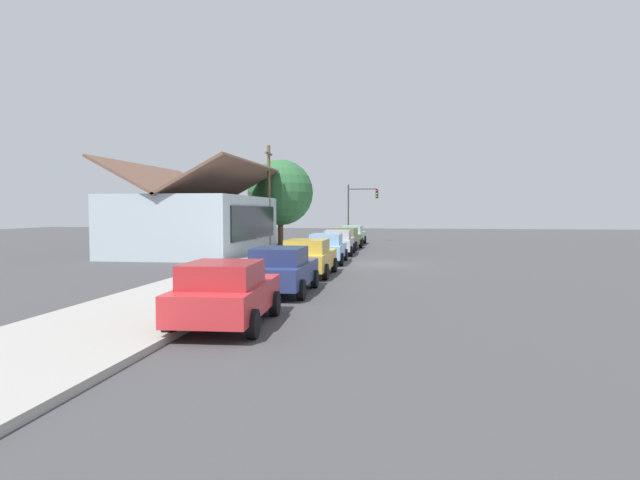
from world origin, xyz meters
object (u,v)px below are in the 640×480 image
at_px(traffic_light_main, 360,203).
at_px(fire_hydrant_red, 295,255).
at_px(car_navy, 282,270).
at_px(car_seafoam, 353,235).
at_px(car_mustard, 309,257).
at_px(utility_pole_wooden, 269,195).
at_px(car_skyblue, 327,248).
at_px(car_olive, 346,238).
at_px(car_silver, 338,242).
at_px(shade_tree, 280,193).
at_px(car_cherry, 226,293).

xyz_separation_m(traffic_light_main, fire_hydrant_red, (-21.97, 1.66, -2.99)).
bearing_deg(car_navy, traffic_light_main, -0.59).
distance_m(car_navy, fire_hydrant_red, 10.29).
xyz_separation_m(car_navy, car_seafoam, (27.79, 0.12, 0.00)).
height_order(car_mustard, utility_pole_wooden, utility_pole_wooden).
distance_m(car_skyblue, traffic_light_main, 21.21).
bearing_deg(car_navy, fire_hydrant_red, 8.22).
xyz_separation_m(car_olive, traffic_light_main, (10.19, -0.24, 2.67)).
distance_m(car_navy, car_seafoam, 27.79).
distance_m(car_silver, fire_hydrant_red, 6.78).
relative_size(traffic_light_main, fire_hydrant_red, 7.32).
height_order(car_olive, shade_tree, shade_tree).
height_order(car_olive, car_seafoam, same).
bearing_deg(car_olive, utility_pole_wooden, 106.19).
bearing_deg(fire_hydrant_red, car_olive, -6.87).
xyz_separation_m(car_mustard, fire_hydrant_red, (4.96, 1.56, -0.32)).
bearing_deg(car_skyblue, car_cherry, 177.62).
height_order(car_mustard, fire_hydrant_red, car_mustard).
bearing_deg(car_skyblue, shade_tree, 20.27).
bearing_deg(shade_tree, fire_hydrant_red, -164.53).
bearing_deg(car_silver, car_navy, 178.29).
distance_m(car_skyblue, car_silver, 5.68).
xyz_separation_m(car_skyblue, car_silver, (5.68, 0.05, -0.00)).
height_order(car_mustard, shade_tree, shade_tree).
bearing_deg(shade_tree, traffic_light_main, -40.54).
distance_m(car_silver, traffic_light_main, 15.60).
bearing_deg(car_mustard, shade_tree, 15.99).
relative_size(car_seafoam, utility_pole_wooden, 0.65).
bearing_deg(car_mustard, utility_pole_wooden, 19.80).
height_order(car_cherry, car_seafoam, same).
bearing_deg(car_silver, car_seafoam, -1.38).
bearing_deg(car_mustard, car_seafoam, 0.40).
distance_m(car_navy, traffic_light_main, 32.26).
bearing_deg(car_silver, utility_pole_wooden, 52.89).
height_order(car_silver, car_olive, same).
xyz_separation_m(car_navy, car_silver, (16.78, 0.04, -0.00)).
xyz_separation_m(car_olive, fire_hydrant_red, (-11.78, 1.42, -0.32)).
height_order(car_cherry, utility_pole_wooden, utility_pole_wooden).
bearing_deg(traffic_light_main, car_skyblue, 179.69).
bearing_deg(car_mustard, car_cherry, 178.96).
distance_m(car_mustard, car_seafoam, 22.59).
xyz_separation_m(car_silver, fire_hydrant_red, (-6.61, 1.50, -0.32)).
height_order(car_mustard, car_olive, same).
height_order(car_skyblue, car_silver, same).
relative_size(car_navy, car_mustard, 0.98).
height_order(car_cherry, car_olive, same).
bearing_deg(fire_hydrant_red, car_skyblue, -58.96).
bearing_deg(car_cherry, car_olive, -3.10).
relative_size(car_mustard, car_seafoam, 0.96).
bearing_deg(car_seafoam, fire_hydrant_red, 176.05).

